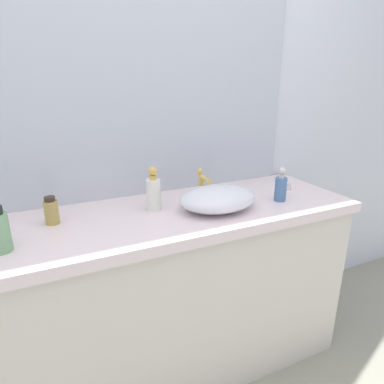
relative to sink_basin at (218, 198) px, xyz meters
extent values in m
cube|color=silver|center=(-0.29, 0.38, 0.40)|extent=(6.00, 0.06, 2.60)
cube|color=beige|center=(-0.21, 0.06, -0.50)|extent=(1.65, 0.51, 0.80)
cube|color=silver|center=(-0.21, 0.06, -0.07)|extent=(1.69, 0.55, 0.04)
cube|color=#B2BCC6|center=(-0.21, 0.34, 0.51)|extent=(1.52, 0.01, 1.12)
ellipsoid|color=silver|center=(0.00, 0.00, 0.00)|extent=(0.34, 0.27, 0.10)
cylinder|color=gold|center=(0.00, 0.16, 0.01)|extent=(0.02, 0.02, 0.11)
cylinder|color=gold|center=(0.00, 0.12, 0.05)|extent=(0.02, 0.09, 0.02)
sphere|color=gold|center=(0.00, 0.18, 0.08)|extent=(0.03, 0.03, 0.03)
cylinder|color=#496E9E|center=(0.32, -0.03, 0.01)|extent=(0.05, 0.05, 0.11)
cylinder|color=silver|center=(0.32, -0.03, 0.07)|extent=(0.02, 0.02, 0.02)
sphere|color=silver|center=(0.32, -0.03, 0.09)|extent=(0.03, 0.03, 0.03)
cylinder|color=silver|center=(0.32, -0.04, 0.09)|extent=(0.01, 0.02, 0.01)
cylinder|color=silver|center=(-0.25, 0.11, 0.02)|extent=(0.06, 0.06, 0.14)
cylinder|color=gold|center=(-0.25, 0.11, 0.10)|extent=(0.03, 0.03, 0.02)
sphere|color=gold|center=(-0.25, 0.11, 0.12)|extent=(0.04, 0.04, 0.04)
cylinder|color=gold|center=(-0.25, 0.10, 0.12)|extent=(0.02, 0.02, 0.02)
cylinder|color=#A99247|center=(-0.66, 0.14, 0.00)|extent=(0.05, 0.05, 0.09)
cylinder|color=#362922|center=(-0.66, 0.14, 0.05)|extent=(0.04, 0.04, 0.02)
cylinder|color=silver|center=(0.46, 0.10, -0.03)|extent=(0.06, 0.06, 0.04)
camera|label=1|loc=(-0.67, -1.17, 0.48)|focal=30.92mm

